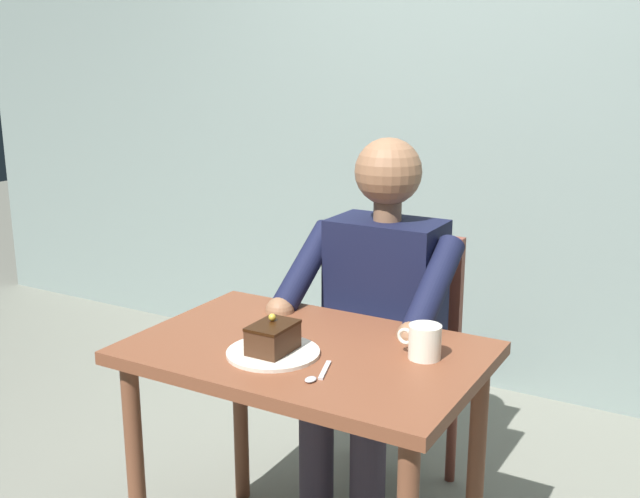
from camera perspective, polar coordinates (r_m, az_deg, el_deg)
cafe_rear_panel at (r=3.40m, az=13.45°, el=14.18°), size 6.40×0.12×3.00m
dining_table at (r=2.09m, az=-1.03°, el=-10.14°), size 0.94×0.62×0.73m
chair at (r=2.64m, az=5.77°, el=-7.79°), size 0.42×0.42×0.90m
seated_person at (r=2.44m, az=4.21°, el=-5.72°), size 0.53×0.58×1.25m
dessert_plate at (r=2.00m, az=-3.58°, el=-7.86°), size 0.25×0.25×0.01m
cake_slice at (r=1.99m, az=-3.60°, el=-6.71°), size 0.10×0.13×0.10m
coffee_cup at (r=1.98m, az=7.93°, el=-6.93°), size 0.12×0.09×0.09m
dessert_spoon at (r=1.87m, az=-0.21°, el=-9.55°), size 0.05×0.14×0.01m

